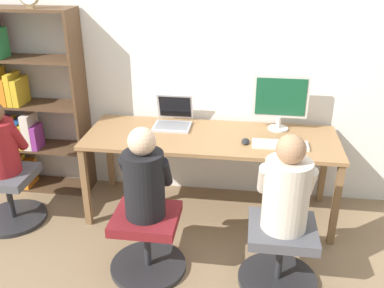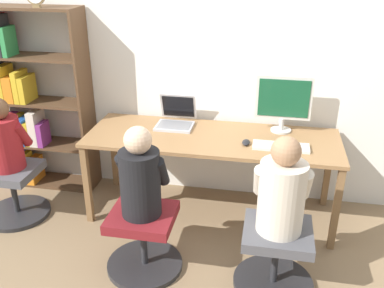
% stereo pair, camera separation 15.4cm
% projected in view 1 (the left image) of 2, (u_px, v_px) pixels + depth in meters
% --- Properties ---
extents(ground_plane, '(14.00, 14.00, 0.00)m').
position_uv_depth(ground_plane, '(205.00, 236.00, 3.44)').
color(ground_plane, '#846B4C').
extents(wall_back, '(10.00, 0.05, 2.60)m').
position_uv_depth(wall_back, '(217.00, 54.00, 3.61)').
color(wall_back, silver).
rests_on(wall_back, ground_plane).
extents(desk, '(2.04, 0.71, 0.72)m').
position_uv_depth(desk, '(211.00, 143.00, 3.49)').
color(desk, olive).
rests_on(desk, ground_plane).
extents(desktop_monitor, '(0.45, 0.17, 0.47)m').
position_uv_depth(desktop_monitor, '(280.00, 101.00, 3.49)').
color(desktop_monitor, beige).
rests_on(desktop_monitor, desk).
extents(laptop, '(0.31, 0.32, 0.25)m').
position_uv_depth(laptop, '(173.00, 120.00, 3.65)').
color(laptop, '#B7B7BC').
rests_on(laptop, desk).
extents(keyboard, '(0.43, 0.15, 0.03)m').
position_uv_depth(keyboard, '(280.00, 145.00, 3.28)').
color(keyboard, silver).
rests_on(keyboard, desk).
extents(computer_mouse_by_keyboard, '(0.06, 0.11, 0.03)m').
position_uv_depth(computer_mouse_by_keyboard, '(245.00, 141.00, 3.33)').
color(computer_mouse_by_keyboard, black).
rests_on(computer_mouse_by_keyboard, desk).
extents(office_chair_left, '(0.54, 0.54, 0.46)m').
position_uv_depth(office_chair_left, '(280.00, 253.00, 2.87)').
color(office_chair_left, '#262628').
rests_on(office_chair_left, ground_plane).
extents(office_chair_right, '(0.54, 0.54, 0.46)m').
position_uv_depth(office_chair_right, '(147.00, 241.00, 3.00)').
color(office_chair_right, '#262628').
rests_on(office_chair_right, ground_plane).
extents(person_at_monitor, '(0.36, 0.32, 0.65)m').
position_uv_depth(person_at_monitor, '(287.00, 189.00, 2.67)').
color(person_at_monitor, beige).
rests_on(person_at_monitor, office_chair_left).
extents(person_at_laptop, '(0.33, 0.30, 0.64)m').
position_uv_depth(person_at_laptop, '(144.00, 178.00, 2.79)').
color(person_at_laptop, black).
rests_on(person_at_laptop, office_chair_right).
extents(bookshelf, '(0.92, 0.30, 1.67)m').
position_uv_depth(bookshelf, '(18.00, 109.00, 3.84)').
color(bookshelf, '#513823').
rests_on(bookshelf, ground_plane).
extents(office_chair_side, '(0.54, 0.54, 0.46)m').
position_uv_depth(office_chair_side, '(9.00, 195.00, 3.55)').
color(office_chair_side, '#262628').
rests_on(office_chair_side, ground_plane).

